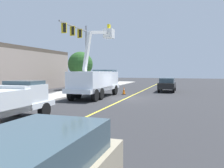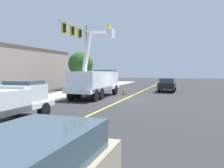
% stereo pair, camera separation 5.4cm
% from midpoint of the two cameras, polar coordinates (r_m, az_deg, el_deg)
% --- Properties ---
extents(ground, '(120.00, 120.00, 0.00)m').
position_cam_midpoint_polar(ground, '(21.75, 3.44, -3.55)').
color(ground, '#2D2D30').
extents(sidewalk_far_side, '(60.08, 5.23, 0.12)m').
position_cam_midpoint_polar(sidewalk_far_side, '(24.61, -13.42, -2.69)').
color(sidewalk_far_side, '#B2ADA3').
rests_on(sidewalk_far_side, ground).
extents(lane_centre_stripe, '(49.99, 1.52, 0.01)m').
position_cam_midpoint_polar(lane_centre_stripe, '(21.75, 3.44, -3.54)').
color(lane_centre_stripe, yellow).
rests_on(lane_centre_stripe, ground).
extents(utility_bucket_truck, '(8.26, 2.86, 7.14)m').
position_cam_midpoint_polar(utility_bucket_truck, '(22.57, -4.04, 0.82)').
color(utility_bucket_truck, white).
rests_on(utility_bucket_truck, ground).
extents(service_pickup_truck, '(5.65, 2.31, 2.06)m').
position_cam_midpoint_polar(service_pickup_truck, '(12.42, -25.06, -3.87)').
color(service_pickup_truck, silver).
rests_on(service_pickup_truck, ground).
extents(passing_minivan, '(4.85, 2.06, 1.69)m').
position_cam_midpoint_polar(passing_minivan, '(29.45, 13.42, 0.07)').
color(passing_minivan, black).
rests_on(passing_minivan, ground).
extents(traffic_cone_mid_front, '(0.40, 0.40, 0.89)m').
position_cam_midpoint_polar(traffic_cone_mid_front, '(25.20, 2.89, -1.60)').
color(traffic_cone_mid_front, black).
rests_on(traffic_cone_mid_front, ground).
extents(traffic_signal_mast, '(6.37, 0.66, 8.02)m').
position_cam_midpoint_polar(traffic_signal_mast, '(26.97, -8.15, 9.97)').
color(traffic_signal_mast, gray).
rests_on(traffic_signal_mast, ground).
extents(commercial_building_backdrop, '(18.77, 9.03, 5.56)m').
position_cam_midpoint_polar(commercial_building_backdrop, '(33.50, -25.02, 3.32)').
color(commercial_building_backdrop, gray).
rests_on(commercial_building_backdrop, ground).
extents(street_tree_right, '(3.39, 3.39, 5.18)m').
position_cam_midpoint_polar(street_tree_right, '(32.00, -7.85, 4.87)').
color(street_tree_right, brown).
rests_on(street_tree_right, ground).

